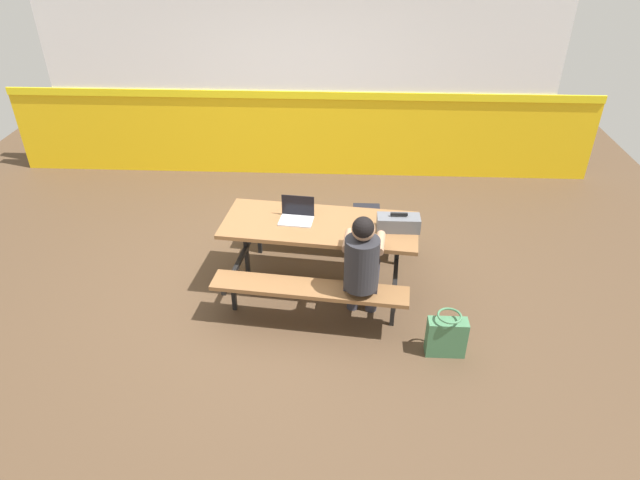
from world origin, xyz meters
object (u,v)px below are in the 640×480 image
at_px(student_nearer, 362,263).
at_px(tote_bag_bright, 446,336).
at_px(toolbox_grey, 398,223).
at_px(picnic_table_main, 320,238).
at_px(laptop_silver, 297,215).
at_px(backpack_dark, 366,224).

distance_m(student_nearer, tote_bag_bright, 0.96).
bearing_deg(tote_bag_bright, toolbox_grey, 114.75).
xyz_separation_m(picnic_table_main, tote_bag_bright, (1.14, -0.94, -0.38)).
distance_m(student_nearer, laptop_silver, 0.92).
bearing_deg(laptop_silver, picnic_table_main, -15.15).
bearing_deg(backpack_dark, toolbox_grey, -75.28).
distance_m(picnic_table_main, laptop_silver, 0.32).
height_order(student_nearer, tote_bag_bright, student_nearer).
height_order(laptop_silver, backpack_dark, laptop_silver).
bearing_deg(student_nearer, backpack_dark, 86.75).
height_order(picnic_table_main, student_nearer, student_nearer).
height_order(laptop_silver, tote_bag_bright, laptop_silver).
bearing_deg(laptop_silver, student_nearer, -46.73).
bearing_deg(toolbox_grey, picnic_table_main, 173.94).
bearing_deg(picnic_table_main, toolbox_grey, -6.06).
height_order(picnic_table_main, laptop_silver, laptop_silver).
distance_m(picnic_table_main, tote_bag_bright, 1.52).
height_order(student_nearer, laptop_silver, student_nearer).
height_order(picnic_table_main, toolbox_grey, toolbox_grey).
distance_m(picnic_table_main, backpack_dark, 1.09).
height_order(student_nearer, backpack_dark, student_nearer).
xyz_separation_m(student_nearer, backpack_dark, (0.09, 1.51, -0.49)).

